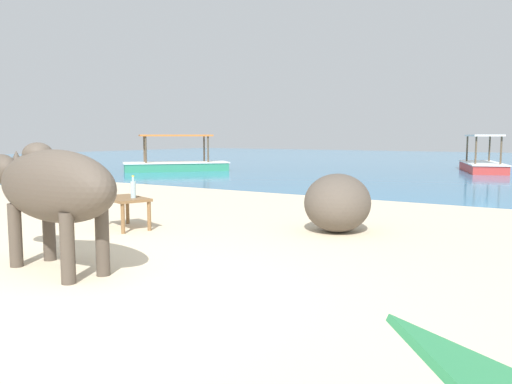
# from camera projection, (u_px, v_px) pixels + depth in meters

# --- Properties ---
(sand_beach) EXTENTS (18.00, 14.00, 0.04)m
(sand_beach) POSITION_uv_depth(u_px,v_px,m) (72.00, 294.00, 4.13)
(sand_beach) COLOR beige
(sand_beach) RESTS_ON ground
(water_surface) EXTENTS (60.00, 36.00, 0.03)m
(water_surface) POSITION_uv_depth(u_px,v_px,m) (496.00, 165.00, 22.57)
(water_surface) COLOR teal
(water_surface) RESTS_ON ground
(cow) EXTENTS (2.09, 0.80, 1.17)m
(cow) POSITION_uv_depth(u_px,v_px,m) (52.00, 187.00, 4.73)
(cow) COLOR #4C4238
(cow) RESTS_ON sand_beach
(low_bench_table) EXTENTS (0.86, 0.67, 0.42)m
(low_bench_table) POSITION_uv_depth(u_px,v_px,m) (125.00, 202.00, 6.92)
(low_bench_table) COLOR brown
(low_bench_table) RESTS_ON sand_beach
(bottle) EXTENTS (0.07, 0.07, 0.30)m
(bottle) POSITION_uv_depth(u_px,v_px,m) (133.00, 189.00, 6.82)
(bottle) COLOR #A3C6D1
(bottle) RESTS_ON low_bench_table
(shore_rock_large) EXTENTS (1.11, 1.18, 0.75)m
(shore_rock_large) POSITION_uv_depth(u_px,v_px,m) (337.00, 203.00, 6.68)
(shore_rock_large) COLOR brown
(shore_rock_large) RESTS_ON sand_beach
(boat_green) EXTENTS (3.29, 3.52, 1.29)m
(boat_green) POSITION_uv_depth(u_px,v_px,m) (176.00, 163.00, 18.59)
(boat_green) COLOR #338E66
(boat_green) RESTS_ON water_surface
(boat_red) EXTENTS (2.23, 3.85, 1.29)m
(boat_red) POSITION_uv_depth(u_px,v_px,m) (482.00, 164.00, 18.32)
(boat_red) COLOR #C63833
(boat_red) RESTS_ON water_surface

